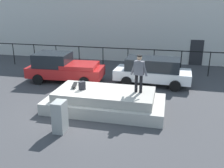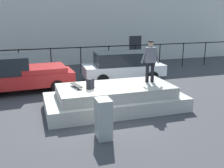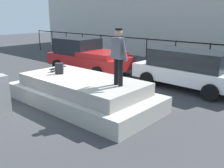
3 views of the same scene
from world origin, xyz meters
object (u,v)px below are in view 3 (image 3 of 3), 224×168
Objects in this scene: skateboarder at (119,53)px; car_white_hatchback_mid at (188,68)px; skateboard at (58,68)px; car_red_pickup_near at (87,55)px; backpack at (59,68)px.

skateboarder is 4.28m from car_white_hatchback_mid.
car_red_pickup_near is (-2.13, 3.49, -0.17)m from skateboard.
backpack is at bearing -123.85° from car_white_hatchback_mid.
skateboarder reaches higher than skateboard.
car_red_pickup_near is 5.59m from car_white_hatchback_mid.
car_red_pickup_near reaches higher than skateboard.
skateboard is 5.34m from car_white_hatchback_mid.
car_red_pickup_near is at bearing 145.86° from skateboarder.
car_white_hatchback_mid is at bearing -169.57° from backpack.
car_white_hatchback_mid is at bearing 49.97° from skateboard.
car_white_hatchback_mid is (0.34, 4.13, -1.07)m from skateboarder.
backpack is (-2.60, -0.25, -0.79)m from skateboarder.
car_white_hatchback_mid is (5.56, 0.59, -0.02)m from car_red_pickup_near.
car_white_hatchback_mid reaches higher than skateboard.
car_red_pickup_near is at bearing 121.36° from skateboard.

